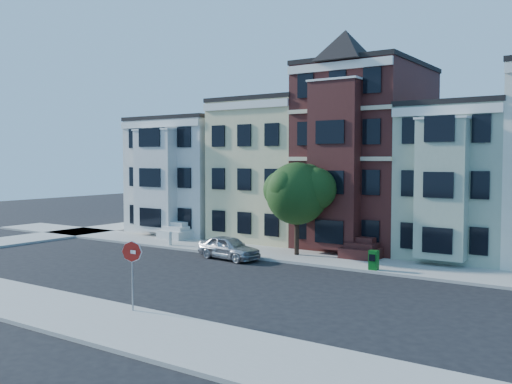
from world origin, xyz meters
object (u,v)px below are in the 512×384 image
Objects in this scene: newspaper_box at (374,260)px; fire_hydrant at (170,240)px; parked_car at (229,248)px; stop_sign at (132,271)px; street_tree at (297,198)px.

fire_hydrant is at bearing 175.45° from newspaper_box.
stop_sign is (4.23, -11.73, 0.97)m from parked_car.
stop_sign reaches higher than fire_hydrant.
stop_sign is at bearing -51.93° from fire_hydrant.
parked_car is 1.36× the size of stop_sign.
parked_car is 6.31m from fire_hydrant.
street_tree reaches higher than stop_sign.
stop_sign is (1.28, -14.68, -1.96)m from street_tree.
parked_car is at bearing -134.99° from street_tree.
street_tree is 9.42× the size of fire_hydrant.
fire_hydrant is at bearing -170.86° from street_tree.
newspaper_box is at bearing -74.69° from parked_car.
parked_car is (-2.95, -2.95, -2.93)m from street_tree.
street_tree is at bearing 96.73° from stop_sign.
street_tree is 6.73m from newspaper_box.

